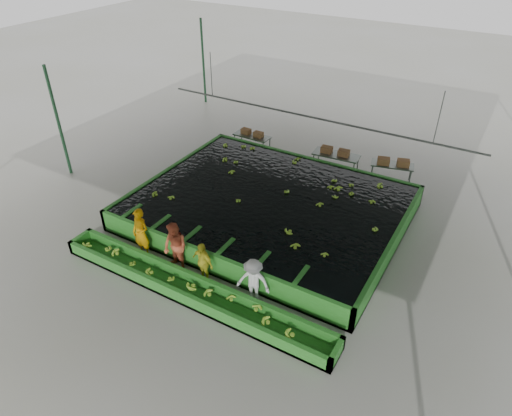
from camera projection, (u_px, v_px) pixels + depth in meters
The scene contains 21 objects.
ground at pixel (249, 236), 17.13m from camera, with size 80.00×80.00×0.00m, color gray.
shed_roof at pixel (248, 110), 14.36m from camera, with size 20.00×22.00×0.04m, color gray.
shed_posts at pixel (249, 179), 15.74m from camera, with size 20.00×22.00×5.00m, color #285C38, non-canonical shape.
flotation_tank at pixel (269, 208), 17.96m from camera, with size 10.00×8.00×0.90m, color #287623, non-canonical shape.
tank_water at pixel (269, 199), 17.73m from camera, with size 9.70×7.70×0.00m, color black.
sorting_trough at pixel (190, 289), 14.40m from camera, with size 10.00×1.00×0.50m, color #287623, non-canonical shape.
cableway_rail at pixel (310, 117), 19.06m from camera, with size 0.08×0.08×14.00m, color #59605B.
rail_hanger_left at pixel (211, 75), 20.62m from camera, with size 0.04×0.04×2.00m, color #59605B.
rail_hanger_right at pixel (439, 118), 16.39m from camera, with size 0.04×0.04×2.00m, color #59605B.
worker_a at pixel (141, 233), 15.72m from camera, with size 0.69×0.45×1.89m, color #CA8506.
worker_b at pixel (175, 248), 15.10m from camera, with size 0.90×0.70×1.85m, color #BB5131.
worker_c at pixel (203, 262), 14.72m from camera, with size 0.89×0.37×1.51m, color gold.
worker_d at pixel (253, 282), 13.89m from camera, with size 1.05×0.60×1.62m, color silver.
packing_table_left at pixel (252, 143), 22.90m from camera, with size 1.86×0.75×0.85m, color #59605B, non-canonical shape.
packing_table_mid at pixel (335, 164), 20.97m from camera, with size 2.10×0.84×0.95m, color #59605B, non-canonical shape.
packing_table_right at pixel (391, 172), 20.38m from camera, with size 1.84×0.74×0.84m, color #59605B, non-canonical shape.
box_stack_left at pixel (252, 135), 22.67m from camera, with size 1.19×0.33×0.26m, color brown, non-canonical shape.
box_stack_mid at pixel (335, 154), 20.72m from camera, with size 1.30×0.36×0.28m, color brown, non-canonical shape.
box_stack_right at pixel (393, 165), 20.09m from camera, with size 1.37×0.38×0.29m, color brown, non-canonical shape.
floating_bananas at pixel (279, 190), 18.31m from camera, with size 8.16×5.57×0.11m, color #83B92B, non-canonical shape.
trough_bananas at pixel (190, 286), 14.32m from camera, with size 8.42×0.56×0.11m, color #83B92B, non-canonical shape.
Camera 1 is at (7.15, -11.66, 10.37)m, focal length 32.00 mm.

